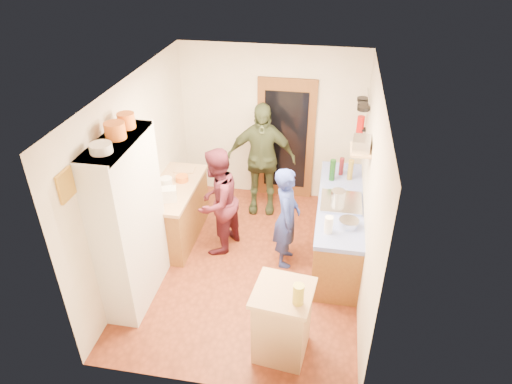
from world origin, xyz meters
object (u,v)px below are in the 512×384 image
(right_counter_base, at_px, (338,228))
(person_hob, at_px, (289,218))
(island_base, at_px, (282,323))
(person_back, at_px, (262,159))
(hutch_body, at_px, (130,223))
(person_left, at_px, (220,201))

(right_counter_base, distance_m, person_hob, 0.83)
(island_base, bearing_deg, person_back, 103.71)
(hutch_body, xyz_separation_m, person_back, (1.24, 2.24, -0.16))
(right_counter_base, bearing_deg, person_hob, -152.57)
(person_hob, bearing_deg, person_back, 21.35)
(person_hob, bearing_deg, right_counter_base, -65.39)
(person_hob, height_order, person_left, person_left)
(hutch_body, relative_size, island_base, 2.56)
(person_left, bearing_deg, person_hob, 97.97)
(hutch_body, height_order, person_back, hutch_body)
(right_counter_base, height_order, island_base, island_base)
(hutch_body, xyz_separation_m, island_base, (1.93, -0.62, -0.67))
(person_hob, relative_size, person_left, 0.93)
(right_counter_base, bearing_deg, hutch_body, -152.53)
(island_base, bearing_deg, right_counter_base, 73.59)
(right_counter_base, relative_size, person_left, 1.37)
(island_base, height_order, person_back, person_back)
(person_left, bearing_deg, island_base, 50.60)
(island_base, xyz_separation_m, person_hob, (-0.12, 1.57, 0.31))
(island_base, distance_m, person_hob, 1.60)
(hutch_body, bearing_deg, person_left, 53.72)
(person_hob, bearing_deg, hutch_body, 114.68)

